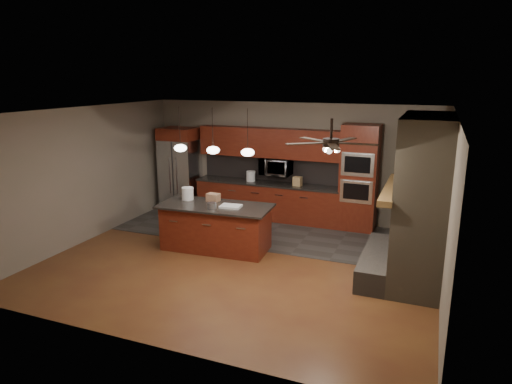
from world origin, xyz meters
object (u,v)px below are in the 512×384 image
at_px(paint_can, 212,206).
at_px(counter_bucket, 251,176).
at_px(paint_tray, 231,206).
at_px(kitchen_island, 216,227).
at_px(oven_tower, 359,178).
at_px(refrigerator, 180,169).
at_px(microwave, 276,167).
at_px(counter_box, 297,181).
at_px(cardboard_box, 213,197).
at_px(white_bucket, 188,194).

height_order(paint_can, counter_bucket, counter_bucket).
bearing_deg(paint_tray, kitchen_island, 170.26).
bearing_deg(paint_can, counter_bucket, 95.36).
bearing_deg(oven_tower, paint_tray, -131.55).
bearing_deg(oven_tower, paint_can, -132.82).
distance_m(refrigerator, paint_tray, 3.36).
height_order(oven_tower, paint_can, oven_tower).
height_order(microwave, counter_box, microwave).
distance_m(oven_tower, paint_tray, 3.13).
distance_m(paint_can, counter_bucket, 2.57).
distance_m(microwave, cardboard_box, 2.22).
bearing_deg(white_bucket, counter_box, 50.56).
relative_size(kitchen_island, paint_tray, 5.70).
distance_m(microwave, white_bucket, 2.50).
distance_m(paint_tray, counter_bucket, 2.40).
bearing_deg(cardboard_box, refrigerator, 140.61).
distance_m(kitchen_island, paint_tray, 0.59).
distance_m(kitchen_island, counter_box, 2.54).
distance_m(oven_tower, kitchen_island, 3.42).
xyz_separation_m(paint_tray, counter_box, (0.66, 2.29, 0.07)).
distance_m(counter_bucket, counter_box, 1.20).
distance_m(paint_can, cardboard_box, 0.55).
distance_m(oven_tower, microwave, 1.98).
xyz_separation_m(paint_tray, cardboard_box, (-0.52, 0.28, 0.06)).
bearing_deg(oven_tower, microwave, 178.34).
relative_size(kitchen_island, counter_box, 10.71).
bearing_deg(microwave, kitchen_island, -100.64).
distance_m(oven_tower, counter_box, 1.42).
distance_m(microwave, kitchen_island, 2.55).
bearing_deg(counter_bucket, refrigerator, -177.60).
bearing_deg(paint_tray, microwave, 82.48).
xyz_separation_m(kitchen_island, paint_tray, (0.35, -0.03, 0.48)).
distance_m(refrigerator, white_bucket, 2.50).
relative_size(white_bucket, counter_bucket, 1.04).
xyz_separation_m(microwave, paint_tray, (-0.09, -2.39, -0.36)).
height_order(refrigerator, counter_bucket, refrigerator).
bearing_deg(paint_can, counter_box, 69.07).
xyz_separation_m(microwave, refrigerator, (-2.57, -0.13, -0.23)).
xyz_separation_m(oven_tower, counter_bucket, (-2.61, 0.01, -0.17)).
relative_size(cardboard_box, counter_bucket, 1.00).
distance_m(white_bucket, paint_tray, 1.09).
height_order(cardboard_box, counter_box, counter_box).
bearing_deg(counter_box, microwave, 176.82).
bearing_deg(microwave, white_bucket, -117.77).
xyz_separation_m(oven_tower, white_bucket, (-3.13, -2.14, -0.14)).
height_order(paint_tray, counter_bucket, counter_bucket).
bearing_deg(kitchen_island, oven_tower, 40.10).
bearing_deg(paint_tray, counter_box, 68.60).
height_order(counter_bucket, counter_box, counter_bucket).
relative_size(microwave, paint_can, 4.11).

